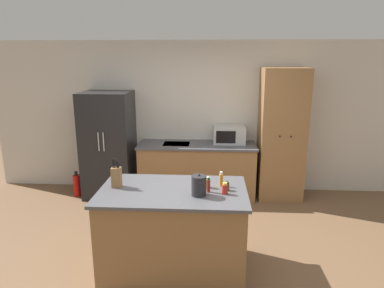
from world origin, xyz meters
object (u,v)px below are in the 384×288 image
at_px(spice_bottle_short_red, 208,183).
at_px(spice_bottle_green_herb, 209,185).
at_px(refrigerator, 109,144).
at_px(kettle, 199,186).
at_px(spice_bottle_pale_salt, 226,186).
at_px(microwave, 229,135).
at_px(spice_bottle_tall_dark, 225,189).
at_px(knife_block, 116,177).
at_px(spice_bottle_amber_oil, 221,179).
at_px(fire_extinguisher, 77,185).
at_px(pantry_cabinet, 281,135).

height_order(spice_bottle_short_red, spice_bottle_green_herb, spice_bottle_green_herb).
distance_m(refrigerator, kettle, 2.77).
height_order(refrigerator, spice_bottle_pale_salt, refrigerator).
xyz_separation_m(refrigerator, kettle, (1.61, -2.24, 0.17)).
xyz_separation_m(microwave, kettle, (-0.42, -2.41, 0.00)).
distance_m(spice_bottle_tall_dark, spice_bottle_pale_salt, 0.11).
distance_m(microwave, kettle, 2.44).
bearing_deg(refrigerator, spice_bottle_short_red, -49.95).
bearing_deg(knife_block, spice_bottle_amber_oil, 4.71).
bearing_deg(fire_extinguisher, spice_bottle_short_red, -39.90).
bearing_deg(fire_extinguisher, kettle, -44.16).
relative_size(knife_block, spice_bottle_pale_salt, 3.42).
relative_size(spice_bottle_green_herb, spice_bottle_pale_salt, 1.71).
bearing_deg(spice_bottle_short_red, spice_bottle_amber_oil, 20.61).
height_order(kettle, fire_extinguisher, kettle).
relative_size(refrigerator, spice_bottle_green_herb, 11.05).
relative_size(knife_block, fire_extinguisher, 0.73).
distance_m(pantry_cabinet, fire_extinguisher, 3.56).
relative_size(microwave, knife_block, 1.66).
relative_size(spice_bottle_short_red, kettle, 0.50).
bearing_deg(microwave, spice_bottle_amber_oil, -95.01).
distance_m(refrigerator, pantry_cabinet, 2.89).
bearing_deg(knife_block, pantry_cabinet, 44.33).
height_order(spice_bottle_green_herb, spice_bottle_pale_salt, spice_bottle_green_herb).
distance_m(spice_bottle_amber_oil, kettle, 0.36).
xyz_separation_m(pantry_cabinet, spice_bottle_tall_dark, (-1.01, -2.26, -0.08)).
xyz_separation_m(kettle, fire_extinguisher, (-2.17, 2.11, -0.86)).
xyz_separation_m(spice_bottle_amber_oil, spice_bottle_green_herb, (-0.14, -0.18, -0.00)).
relative_size(refrigerator, spice_bottle_short_red, 15.05).
relative_size(spice_bottle_green_herb, fire_extinguisher, 0.37).
distance_m(spice_bottle_short_red, kettle, 0.24).
distance_m(spice_bottle_short_red, fire_extinguisher, 3.05).
xyz_separation_m(knife_block, spice_bottle_tall_dark, (1.17, -0.13, -0.06)).
distance_m(spice_bottle_green_herb, fire_extinguisher, 3.15).
bearing_deg(kettle, microwave, 80.10).
relative_size(knife_block, kettle, 1.37).
xyz_separation_m(pantry_cabinet, microwave, (-0.85, 0.10, -0.03)).
bearing_deg(knife_block, microwave, 59.22).
distance_m(spice_bottle_short_red, spice_bottle_amber_oil, 0.16).
bearing_deg(kettle, pantry_cabinet, 61.15).
relative_size(spice_bottle_amber_oil, kettle, 0.70).
bearing_deg(spice_bottle_pale_salt, spice_bottle_green_herb, -162.56).
bearing_deg(spice_bottle_green_herb, kettle, -135.82).
height_order(pantry_cabinet, spice_bottle_amber_oil, pantry_cabinet).
distance_m(knife_block, spice_bottle_pale_salt, 1.19).
height_order(spice_bottle_tall_dark, spice_bottle_amber_oil, spice_bottle_amber_oil).
bearing_deg(spice_bottle_amber_oil, spice_bottle_short_red, -159.39).
xyz_separation_m(knife_block, spice_bottle_green_herb, (1.00, -0.09, -0.04)).
xyz_separation_m(refrigerator, knife_block, (0.71, -2.06, 0.18)).
distance_m(spice_bottle_green_herb, spice_bottle_pale_salt, 0.20).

